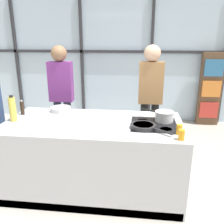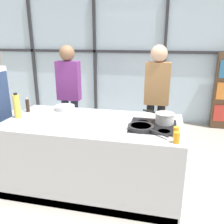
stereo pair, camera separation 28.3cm
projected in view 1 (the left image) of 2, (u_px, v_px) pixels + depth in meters
name	position (u px, v px, depth m)	size (l,w,h in m)	color
ground_plane	(95.00, 186.00, 3.06)	(18.00, 18.00, 0.00)	#ADA89E
back_window_wall	(116.00, 58.00, 5.25)	(6.40, 0.10, 2.80)	silver
bookshelf	(210.00, 89.00, 5.04)	(0.45, 0.19, 1.55)	brown
demo_island	(94.00, 156.00, 2.92)	(2.09, 1.01, 0.88)	#B7BABF
spectator_far_left	(61.00, 91.00, 3.76)	(0.37, 0.24, 1.72)	#232838
spectator_center_left	(150.00, 93.00, 3.60)	(0.36, 0.24, 1.74)	black
frying_pan	(144.00, 126.00, 2.60)	(0.44, 0.38, 0.04)	#232326
saucepan	(164.00, 116.00, 2.80)	(0.38, 0.26, 0.12)	silver
white_plate	(39.00, 130.00, 2.53)	(0.26, 0.26, 0.01)	white
mixing_bowl	(61.00, 109.00, 3.20)	(0.27, 0.27, 0.06)	silver
oil_bottle	(13.00, 109.00, 2.79)	(0.08, 0.08, 0.31)	#E0CC4C
pepper_grinder	(22.00, 108.00, 3.04)	(0.05, 0.05, 0.19)	#332319
juice_glass_near	(182.00, 135.00, 2.29)	(0.06, 0.06, 0.11)	orange
juice_glass_far	(179.00, 129.00, 2.42)	(0.06, 0.06, 0.11)	orange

